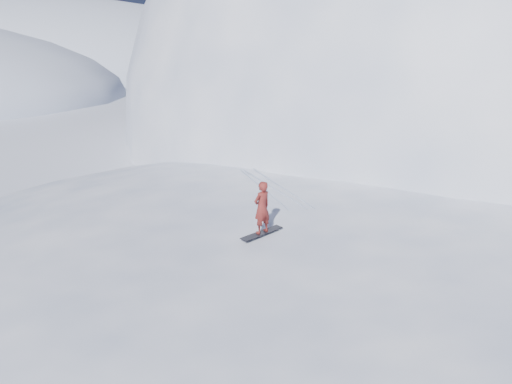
% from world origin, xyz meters
% --- Properties ---
extents(ground, '(400.00, 400.00, 0.00)m').
position_xyz_m(ground, '(0.00, 0.00, 0.00)').
color(ground, white).
rests_on(ground, ground).
extents(near_ridge, '(36.00, 28.00, 4.80)m').
position_xyz_m(near_ridge, '(1.00, 3.00, 0.00)').
color(near_ridge, white).
rests_on(near_ridge, ground).
extents(summit_peak, '(60.00, 56.00, 56.00)m').
position_xyz_m(summit_peak, '(22.00, 26.00, 0.00)').
color(summit_peak, white).
rests_on(summit_peak, ground).
extents(peak_shoulder, '(28.00, 24.00, 18.00)m').
position_xyz_m(peak_shoulder, '(10.00, 20.00, 0.00)').
color(peak_shoulder, white).
rests_on(peak_shoulder, ground).
extents(far_ridge_c, '(140.00, 90.00, 36.00)m').
position_xyz_m(far_ridge_c, '(-40.00, 110.00, 0.00)').
color(far_ridge_c, white).
rests_on(far_ridge_c, ground).
extents(wind_bumps, '(16.00, 14.40, 1.00)m').
position_xyz_m(wind_bumps, '(-0.56, 2.12, 0.00)').
color(wind_bumps, white).
rests_on(wind_bumps, ground).
extents(snowboard, '(1.57, 1.12, 0.03)m').
position_xyz_m(snowboard, '(-1.52, -0.24, 2.41)').
color(snowboard, black).
rests_on(snowboard, near_ridge).
extents(snowboarder, '(0.77, 0.69, 1.76)m').
position_xyz_m(snowboarder, '(-1.52, -0.24, 3.31)').
color(snowboarder, maroon).
rests_on(snowboarder, snowboard).
extents(board_tracks, '(1.96, 5.94, 0.04)m').
position_xyz_m(board_tracks, '(-0.12, 4.55, 2.42)').
color(board_tracks, silver).
rests_on(board_tracks, ground).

